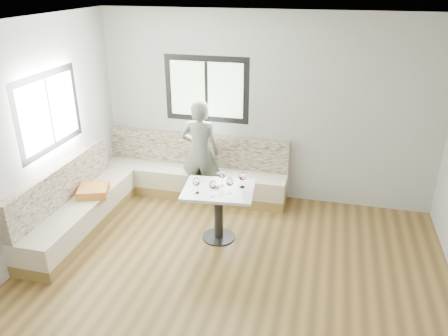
{
  "coord_description": "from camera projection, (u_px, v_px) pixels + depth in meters",
  "views": [
    {
      "loc": [
        0.93,
        -3.68,
        3.23
      ],
      "look_at": [
        -0.31,
        1.21,
        0.98
      ],
      "focal_mm": 35.0,
      "sensor_mm": 36.0,
      "label": 1
    }
  ],
  "objects": [
    {
      "name": "table",
      "position": [
        219.0,
        201.0,
        5.62
      ],
      "size": [
        0.95,
        0.78,
        0.73
      ],
      "rotation": [
        0.0,
        0.0,
        0.1
      ],
      "color": "black",
      "rests_on": "ground"
    },
    {
      "name": "room",
      "position": [
        218.0,
        176.0,
        4.29
      ],
      "size": [
        5.01,
        5.01,
        2.81
      ],
      "color": "brown",
      "rests_on": "ground"
    },
    {
      "name": "banquette",
      "position": [
        147.0,
        188.0,
        6.45
      ],
      "size": [
        2.9,
        2.8,
        0.95
      ],
      "color": "olive",
      "rests_on": "ground"
    },
    {
      "name": "person",
      "position": [
        200.0,
        152.0,
        6.49
      ],
      "size": [
        0.6,
        0.41,
        1.6
      ],
      "primitive_type": "imported",
      "rotation": [
        0.0,
        0.0,
        3.18
      ],
      "color": "slate",
      "rests_on": "ground"
    },
    {
      "name": "wine_glass_c",
      "position": [
        230.0,
        182.0,
        5.38
      ],
      "size": [
        0.09,
        0.09,
        0.21
      ],
      "color": "white",
      "rests_on": "table"
    },
    {
      "name": "wine_glass_b",
      "position": [
        213.0,
        185.0,
        5.3
      ],
      "size": [
        0.09,
        0.09,
        0.21
      ],
      "color": "white",
      "rests_on": "table"
    },
    {
      "name": "wine_glass_e",
      "position": [
        242.0,
        177.0,
        5.52
      ],
      "size": [
        0.09,
        0.09,
        0.21
      ],
      "color": "white",
      "rests_on": "table"
    },
    {
      "name": "wine_glass_d",
      "position": [
        222.0,
        175.0,
        5.58
      ],
      "size": [
        0.09,
        0.09,
        0.21
      ],
      "color": "white",
      "rests_on": "table"
    },
    {
      "name": "olive_ramekin",
      "position": [
        216.0,
        186.0,
        5.58
      ],
      "size": [
        0.1,
        0.1,
        0.04
      ],
      "color": "white",
      "rests_on": "table"
    },
    {
      "name": "wine_glass_a",
      "position": [
        196.0,
        182.0,
        5.38
      ],
      "size": [
        0.09,
        0.09,
        0.21
      ],
      "color": "white",
      "rests_on": "table"
    }
  ]
}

